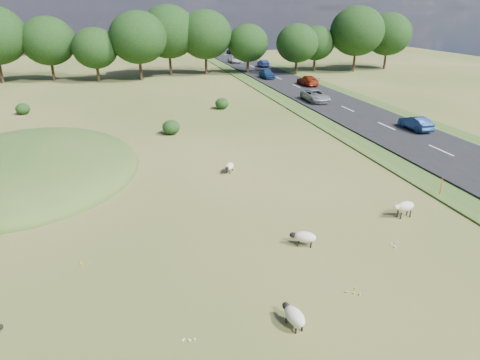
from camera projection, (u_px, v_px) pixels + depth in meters
name	position (u px, v px, depth m)	size (l,w,h in m)	color
ground	(178.00, 131.00, 41.11)	(160.00, 160.00, 0.00)	#3D5B1C
mound	(27.00, 171.00, 31.14)	(16.00, 20.00, 4.00)	#33561E
road	(325.00, 100.00, 54.68)	(8.00, 150.00, 0.25)	black
treeline	(144.00, 37.00, 70.23)	(96.28, 14.66, 11.70)	black
shrubs	(144.00, 113.00, 45.52)	(23.61, 13.86, 1.35)	black
marker_post	(441.00, 187.00, 26.78)	(0.06, 0.06, 1.20)	#D8590C
sheep_0	(294.00, 316.00, 15.77)	(0.80, 1.37, 0.76)	beige
sheep_1	(304.00, 237.00, 21.19)	(1.37, 1.02, 0.77)	beige
sheep_2	(229.00, 167.00, 30.70)	(0.98, 1.24, 0.70)	beige
sheep_4	(405.00, 206.00, 24.01)	(1.36, 0.67, 0.96)	beige
car_0	(308.00, 80.00, 64.12)	(1.97, 4.85, 1.41)	#9B2B10
car_1	(267.00, 73.00, 70.59)	(1.77, 4.39, 1.50)	navy
car_2	(416.00, 123.00, 40.60)	(1.35, 3.86, 1.27)	navy
car_3	(235.00, 60.00, 90.47)	(2.11, 4.58, 1.27)	silver
car_4	(263.00, 63.00, 84.24)	(1.39, 3.98, 1.31)	navy
car_5	(315.00, 96.00, 52.93)	(2.32, 5.04, 1.40)	#9FA3A7
car_6	(231.00, 51.00, 108.78)	(1.70, 4.19, 1.22)	black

